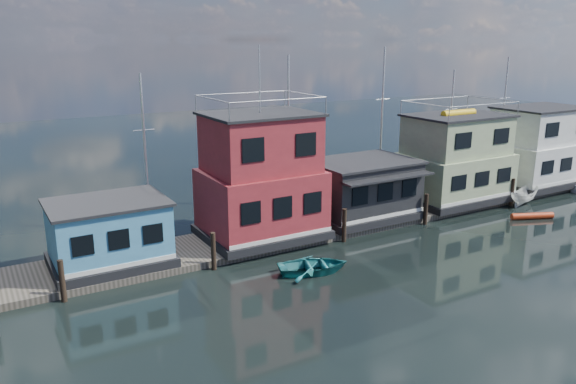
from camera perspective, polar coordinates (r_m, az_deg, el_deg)
ground at (r=32.86m, az=21.05°, el=-8.32°), size 160.00×160.00×0.00m
dock at (r=40.73m, az=7.97°, el=-2.59°), size 48.00×5.00×0.40m
houseboat_blue at (r=32.66m, az=-17.72°, el=-4.01°), size 6.40×4.90×3.66m
houseboat_red at (r=35.20m, az=-2.78°, el=1.31°), size 7.40×5.90×11.86m
houseboat_dark at (r=39.80m, az=7.54°, el=0.33°), size 7.40×6.10×4.06m
houseboat_green at (r=45.51m, az=16.61°, el=3.17°), size 8.40×5.90×7.03m
houseboat_white at (r=53.15m, az=24.08°, el=4.12°), size 8.40×5.90×6.66m
pilings at (r=38.20m, az=10.21°, el=-2.48°), size 42.28×0.28×2.20m
background_masts at (r=46.99m, az=8.29°, el=6.49°), size 36.40×0.16×12.00m
motorboat at (r=47.83m, az=22.85°, el=-0.39°), size 3.70×2.07×1.35m
red_kayak at (r=44.31m, az=23.56°, el=-2.24°), size 3.08×1.65×0.46m
dinghy_teal at (r=31.48m, az=2.60°, el=-7.49°), size 4.62×3.88×0.82m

